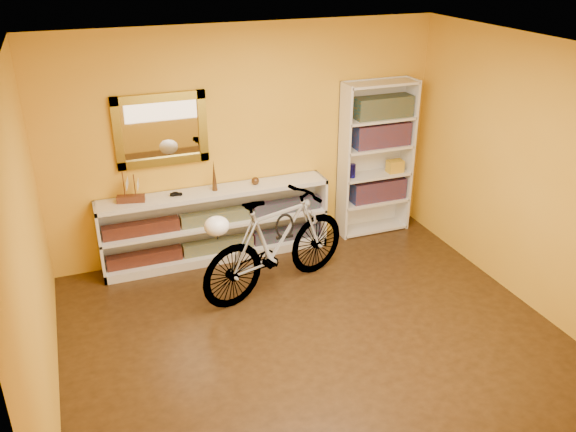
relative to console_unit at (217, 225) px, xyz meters
name	(u,v)px	position (x,y,z in m)	size (l,w,h in m)	color
floor	(314,338)	(0.45, -1.81, -0.43)	(4.50, 4.00, 0.01)	black
ceiling	(321,53)	(0.45, -1.81, 2.18)	(4.50, 4.00, 0.01)	silver
back_wall	(247,142)	(0.45, 0.19, 0.88)	(4.50, 0.01, 2.60)	gold
left_wall	(29,258)	(-1.81, -1.81, 0.88)	(0.01, 4.00, 2.60)	gold
right_wall	(533,177)	(2.70, -1.81, 0.88)	(0.01, 4.00, 2.60)	gold
gilt_mirror	(161,130)	(-0.50, 0.15, 1.12)	(0.98, 0.06, 0.78)	olive
wall_socket	(319,215)	(1.35, 0.17, -0.17)	(0.09, 0.01, 0.09)	silver
console_unit	(217,225)	(0.00, 0.00, 0.00)	(2.60, 0.35, 0.85)	silver
cd_row_lower	(218,245)	(0.00, -0.02, -0.26)	(2.50, 0.13, 0.14)	black
cd_row_upper	(217,217)	(0.00, -0.02, 0.11)	(2.50, 0.13, 0.14)	navy
model_ship	(129,187)	(-0.91, 0.00, 0.60)	(0.29, 0.11, 0.34)	#462213
toy_car	(176,196)	(-0.43, 0.00, 0.43)	(0.00, 0.00, 0.00)	black
bronze_ornament	(214,175)	(0.00, 0.00, 0.60)	(0.06, 0.06, 0.35)	#50351B
decorative_orb	(255,181)	(0.47, 0.00, 0.47)	(0.09, 0.09, 0.09)	#50351B
bookcase	(376,159)	(2.02, 0.03, 0.52)	(0.90, 0.30, 1.90)	silver
book_row_a	(377,189)	(2.07, 0.03, 0.12)	(0.70, 0.22, 0.26)	maroon
book_row_b	(381,135)	(2.07, 0.03, 0.83)	(0.70, 0.22, 0.28)	maroon
book_row_c	(383,107)	(2.07, 0.03, 1.16)	(0.70, 0.22, 0.25)	#16454F
travel_mug	(352,171)	(1.70, 0.01, 0.42)	(0.07, 0.07, 0.17)	navy
red_tin	(363,111)	(1.82, 0.06, 1.14)	(0.15, 0.15, 0.19)	maroon
yellow_bag	(395,166)	(2.27, -0.01, 0.42)	(0.19, 0.13, 0.15)	gold
bicycle	(276,243)	(0.42, -0.86, 0.11)	(1.83, 0.47, 1.08)	silver
helmet	(217,226)	(-0.25, -1.08, 0.52)	(0.24, 0.23, 0.18)	white
u_lock	(285,226)	(0.52, -0.83, 0.27)	(0.20, 0.20, 0.02)	black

